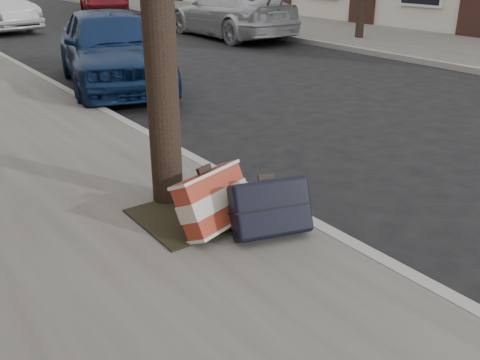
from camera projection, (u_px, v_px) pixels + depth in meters
ground at (459, 218)px, 4.68m from camera, size 120.00×120.00×0.00m
far_sidewalk at (224, 16)px, 20.08m from camera, size 4.00×70.00×0.12m
dirt_patch at (191, 215)px, 4.44m from camera, size 0.85×0.85×0.02m
suitcase_red at (214, 201)px, 4.15m from camera, size 0.70×0.51×0.49m
suitcase_navy at (270, 207)px, 4.05m from camera, size 0.68×0.52×0.48m
car_near_front at (112, 47)px, 9.16m from camera, size 2.57×4.27×1.36m
car_far_front at (231, 13)px, 14.90m from camera, size 2.09×4.72×1.35m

